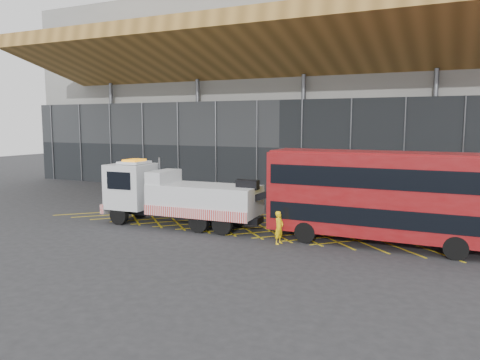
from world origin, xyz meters
The scene contains 6 objects.
ground_plane centered at (0.00, 0.00, 0.00)m, with size 120.00×120.00×0.00m, color #28282B.
road_markings centered at (4.00, 0.00, 0.01)m, with size 24.76×7.16×0.01m.
construction_building centered at (1.92, 18.40, 8.98)m, with size 55.00×23.97×18.00m.
recovery_truck centered at (0.72, -2.60, 1.82)m, with size 11.33×3.09×3.94m.
bus_towed centered at (12.56, -2.05, 2.60)m, with size 11.53×2.73×4.68m.
worker centered at (7.78, -3.98, 0.84)m, with size 0.61×0.40×1.67m, color yellow.
Camera 1 is at (15.90, -25.70, 6.09)m, focal length 35.00 mm.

